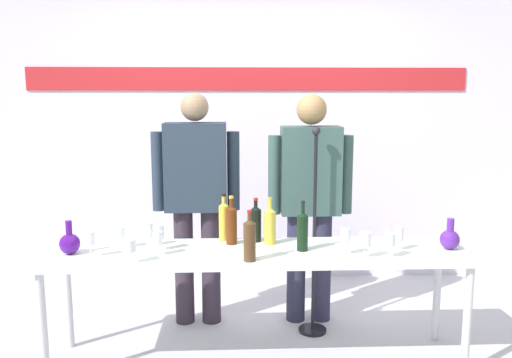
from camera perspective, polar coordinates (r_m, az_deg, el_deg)
The scene contains 23 objects.
back_wall at distance 4.67m, azimuth -0.75°, elevation 7.04°, with size 5.52×0.11×3.00m.
display_table at distance 3.24m, azimuth 0.11°, elevation -8.87°, with size 2.62×0.56×0.73m.
decanter_blue_left at distance 3.33m, azimuth -19.93°, elevation -6.66°, with size 0.13×0.13×0.21m.
decanter_blue_right at distance 3.45m, azimuth 20.65°, elevation -6.18°, with size 0.12×0.12×0.20m.
presenter_left at distance 3.75m, azimuth -6.64°, elevation -1.62°, with size 0.63×0.22×1.70m.
presenter_right at distance 3.78m, azimuth 6.01°, elevation -1.64°, with size 0.62×0.22×1.69m.
wine_bottle_0 at distance 3.33m, azimuth -2.73°, elevation -4.92°, with size 0.07×0.07×0.32m.
wine_bottle_1 at distance 3.20m, azimuth 5.18°, elevation -5.65°, with size 0.07×0.07×0.31m.
wine_bottle_2 at distance 2.99m, azimuth -0.72°, elevation -6.63°, with size 0.07×0.07×0.30m.
wine_bottle_3 at distance 3.33m, azimuth 1.55°, elevation -5.05°, with size 0.08×0.08×0.30m.
wine_bottle_4 at distance 3.39m, azimuth 0.01°, elevation -4.83°, with size 0.07×0.07×0.29m.
wine_bottle_5 at distance 3.41m, azimuth -3.59°, elevation -4.57°, with size 0.07×0.07×0.32m.
wine_glass_left_0 at distance 3.36m, azimuth -11.80°, elevation -5.56°, with size 0.06×0.06×0.15m.
wine_glass_left_1 at distance 3.35m, azimuth -14.95°, elevation -5.81°, with size 0.07×0.07×0.14m.
wine_glass_left_2 at distance 3.05m, azimuth -13.78°, elevation -7.22°, with size 0.07×0.07×0.14m.
wine_glass_left_3 at distance 3.22m, azimuth -17.88°, elevation -6.32°, with size 0.06×0.06×0.15m.
wine_glass_left_4 at distance 3.16m, azimuth -10.82°, elevation -6.55°, with size 0.06×0.06×0.14m.
wine_glass_left_5 at distance 3.25m, azimuth -10.74°, elevation -5.83°, with size 0.07×0.07×0.16m.
wine_glass_right_0 at distance 3.16m, azimuth 14.56°, elevation -6.60°, with size 0.07×0.07×0.15m.
wine_glass_right_1 at distance 3.32m, azimuth 15.53°, elevation -5.90°, with size 0.06×0.06×0.15m.
wine_glass_right_2 at distance 3.15m, azimuth 9.86°, elevation -6.22°, with size 0.06×0.06×0.16m.
wine_glass_right_3 at distance 3.12m, azimuth 12.02°, elevation -6.60°, with size 0.07×0.07×0.15m.
microphone_stand at distance 3.71m, azimuth 6.40°, elevation -9.56°, with size 0.20×0.20×1.47m.
Camera 1 is at (-0.14, -3.08, 1.68)m, focal length 36.13 mm.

